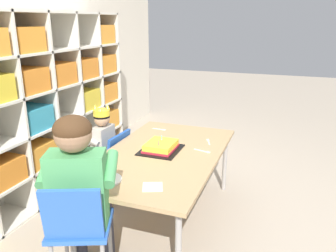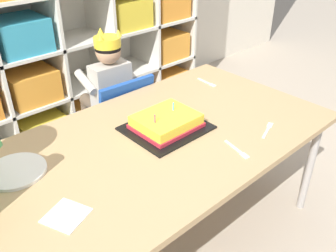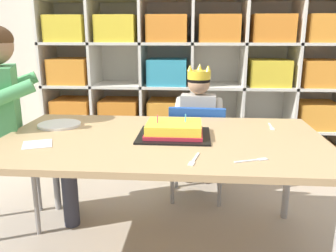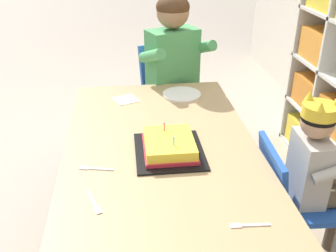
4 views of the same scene
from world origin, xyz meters
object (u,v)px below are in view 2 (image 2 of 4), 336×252
(fork_at_table_front_edge, at_px, (208,83))
(fork_near_child_seat, at_px, (238,150))
(classroom_chair_blue, at_px, (119,115))
(child_with_crown, at_px, (107,85))
(fork_by_napkin, at_px, (268,129))
(birthday_cake_on_tray, at_px, (166,123))
(paper_plate_stack, at_px, (16,171))
(activity_table, at_px, (162,143))

(fork_at_table_front_edge, relative_size, fork_near_child_seat, 0.96)
(classroom_chair_blue, relative_size, fork_at_table_front_edge, 4.73)
(child_with_crown, height_order, fork_by_napkin, child_with_crown)
(birthday_cake_on_tray, relative_size, fork_by_napkin, 2.51)
(child_with_crown, bearing_deg, paper_plate_stack, 36.88)
(activity_table, xyz_separation_m, birthday_cake_on_tray, (0.05, 0.03, 0.06))
(classroom_chair_blue, distance_m, birthday_cake_on_tray, 0.56)
(classroom_chair_blue, height_order, paper_plate_stack, classroom_chair_blue)
(paper_plate_stack, relative_size, fork_near_child_seat, 1.57)
(birthday_cake_on_tray, bearing_deg, classroom_chair_blue, 77.78)
(fork_at_table_front_edge, height_order, fork_near_child_seat, same)
(child_with_crown, bearing_deg, classroom_chair_blue, 90.29)
(fork_near_child_seat, bearing_deg, birthday_cake_on_tray, 29.57)
(child_with_crown, xyz_separation_m, fork_at_table_front_edge, (0.36, -0.42, 0.04))
(paper_plate_stack, bearing_deg, fork_at_table_front_edge, 2.87)
(paper_plate_stack, xyz_separation_m, fork_at_table_front_edge, (1.06, 0.05, -0.00))
(paper_plate_stack, distance_m, fork_by_napkin, 1.00)
(activity_table, distance_m, paper_plate_stack, 0.57)
(child_with_crown, height_order, paper_plate_stack, child_with_crown)
(activity_table, bearing_deg, birthday_cake_on_tray, 30.10)
(activity_table, bearing_deg, classroom_chair_blue, 73.41)
(paper_plate_stack, bearing_deg, fork_by_napkin, -25.78)
(activity_table, xyz_separation_m, fork_by_napkin, (0.36, -0.26, 0.04))
(birthday_cake_on_tray, xyz_separation_m, paper_plate_stack, (-0.59, 0.14, -0.02))
(child_with_crown, xyz_separation_m, birthday_cake_on_tray, (-0.12, -0.61, 0.07))
(activity_table, bearing_deg, fork_by_napkin, -36.42)
(paper_plate_stack, bearing_deg, child_with_crown, 33.91)
(child_with_crown, distance_m, paper_plate_stack, 0.85)
(child_with_crown, bearing_deg, fork_near_child_seat, 91.57)
(fork_at_table_front_edge, bearing_deg, child_with_crown, 43.94)
(fork_by_napkin, bearing_deg, fork_near_child_seat, -17.33)
(child_with_crown, bearing_deg, birthday_cake_on_tray, 82.33)
(paper_plate_stack, bearing_deg, birthday_cake_on_tray, -13.35)
(paper_plate_stack, height_order, fork_by_napkin, paper_plate_stack)
(child_with_crown, height_order, birthday_cake_on_tray, child_with_crown)
(birthday_cake_on_tray, distance_m, fork_near_child_seat, 0.32)
(child_with_crown, distance_m, fork_near_child_seat, 0.92)
(fork_at_table_front_edge, distance_m, fork_near_child_seat, 0.63)
(fork_at_table_front_edge, bearing_deg, activity_table, 116.57)
(child_with_crown, height_order, fork_near_child_seat, child_with_crown)
(classroom_chair_blue, xyz_separation_m, child_with_crown, (0.00, 0.10, 0.15))
(classroom_chair_blue, distance_m, fork_at_table_front_edge, 0.52)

